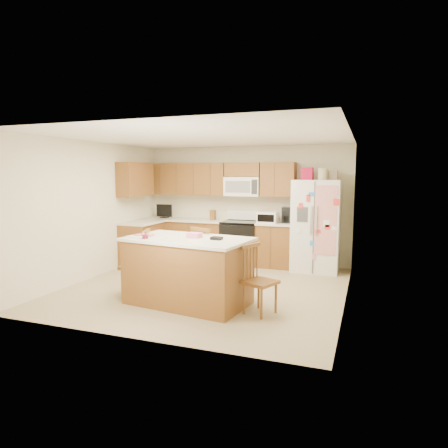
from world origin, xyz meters
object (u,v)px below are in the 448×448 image
at_px(island, 188,271).
at_px(windsor_chair_back, 208,261).
at_px(refrigerator, 316,225).
at_px(stove, 241,242).
at_px(windsor_chair_left, 137,265).
at_px(windsor_chair_right, 259,281).

relative_size(island, windsor_chair_back, 1.80).
height_order(refrigerator, windsor_chair_back, refrigerator).
height_order(island, windsor_chair_back, island).
xyz_separation_m(stove, windsor_chair_left, (-0.86, -2.71, 0.02)).
height_order(stove, windsor_chair_back, stove).
bearing_deg(windsor_chair_left, windsor_chair_back, 31.18).
xyz_separation_m(refrigerator, island, (-1.51, -2.73, -0.43)).
bearing_deg(windsor_chair_right, windsor_chair_back, 145.13).
distance_m(refrigerator, windsor_chair_right, 2.86).
xyz_separation_m(stove, windsor_chair_back, (0.10, -2.12, 0.03)).
relative_size(refrigerator, island, 1.06).
distance_m(refrigerator, windsor_chair_back, 2.56).
bearing_deg(windsor_chair_back, windsor_chair_right, -34.87).
bearing_deg(island, windsor_chair_right, -3.23).
height_order(island, windsor_chair_right, island).
distance_m(stove, island, 2.79).
bearing_deg(island, refrigerator, 61.02).
height_order(island, windsor_chair_left, island).
bearing_deg(windsor_chair_right, windsor_chair_left, 175.85).
relative_size(stove, windsor_chair_right, 1.18).
distance_m(windsor_chair_left, windsor_chair_right, 2.02).
bearing_deg(stove, refrigerator, -2.30).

